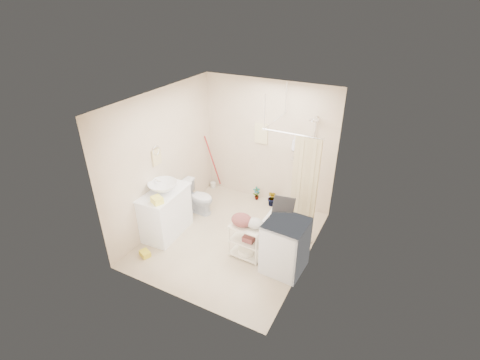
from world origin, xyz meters
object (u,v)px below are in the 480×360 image
object	(u,v)px
vanity	(166,213)
washing_machine	(285,246)
toilet	(198,197)
laundry_rack	(247,238)

from	to	relation	value
vanity	washing_machine	size ratio (longest dim) A/B	1.11
toilet	washing_machine	world-z (taller)	washing_machine
washing_machine	toilet	bearing A→B (deg)	163.70
washing_machine	laundry_rack	xyz separation A→B (m)	(-0.68, -0.02, -0.08)
vanity	laundry_rack	xyz separation A→B (m)	(1.62, 0.08, -0.07)
toilet	washing_machine	size ratio (longest dim) A/B	0.74
toilet	washing_machine	distance (m)	2.31
toilet	laundry_rack	bearing A→B (deg)	-116.05
washing_machine	laundry_rack	bearing A→B (deg)	-175.11
washing_machine	laundry_rack	world-z (taller)	washing_machine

